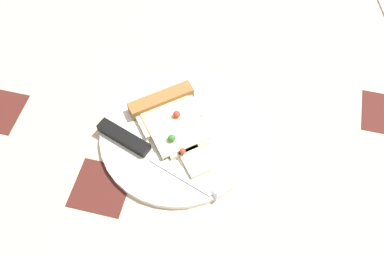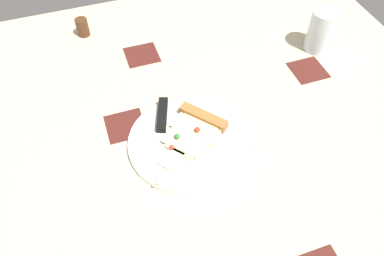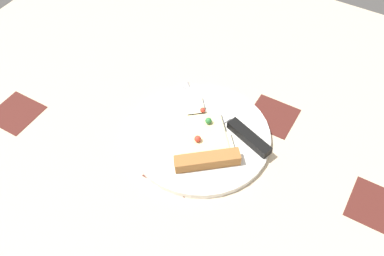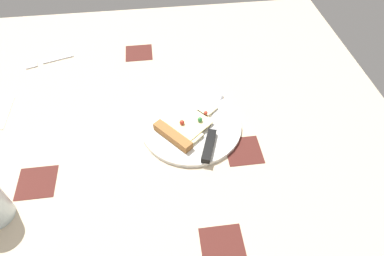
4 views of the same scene
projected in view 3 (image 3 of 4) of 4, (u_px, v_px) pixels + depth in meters
ground_plane at (179, 162)px, 81.76cm from camera, size 128.42×128.42×3.00cm
plate at (200, 136)px, 83.06cm from camera, size 27.17×27.17×1.19cm
pizza_slice at (203, 142)px, 80.37cm from camera, size 17.10×18.38×2.57cm
knife at (232, 124)px, 83.45cm from camera, size 23.32×10.02×2.45cm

